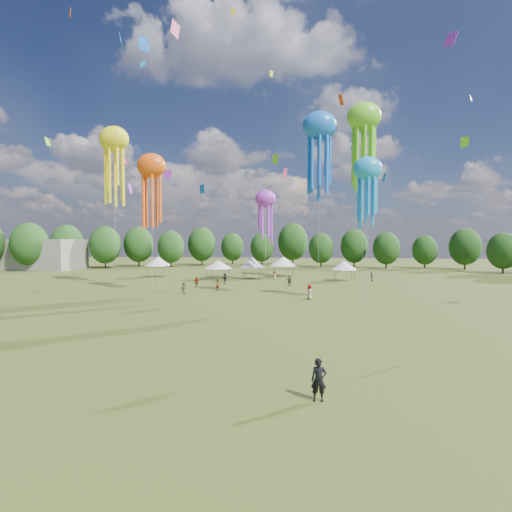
# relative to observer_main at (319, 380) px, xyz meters

# --- Properties ---
(ground) EXTENTS (300.00, 300.00, 0.00)m
(ground) POSITION_rel_observer_main_xyz_m (-7.02, 0.87, -0.97)
(ground) COLOR #384416
(ground) RESTS_ON ground
(observer_main) EXTENTS (0.73, 0.49, 1.95)m
(observer_main) POSITION_rel_observer_main_xyz_m (0.00, 0.00, 0.00)
(observer_main) COLOR black
(observer_main) RESTS_ON ground
(spectator_near) EXTENTS (0.89, 0.78, 1.54)m
(spectator_near) POSITION_rel_observer_main_xyz_m (-16.63, 32.14, -0.20)
(spectator_near) COLOR gray
(spectator_near) RESTS_ON ground
(spectators_far) EXTENTS (30.52, 25.16, 1.84)m
(spectators_far) POSITION_rel_observer_main_xyz_m (-4.77, 42.64, -0.10)
(spectators_far) COLOR gray
(spectators_far) RESTS_ON ground
(festival_tents) EXTENTS (42.32, 12.15, 4.33)m
(festival_tents) POSITION_rel_observer_main_xyz_m (-10.85, 55.00, 2.17)
(festival_tents) COLOR #47474C
(festival_tents) RESTS_ON ground
(show_kites) EXTENTS (47.83, 26.56, 32.60)m
(show_kites) POSITION_rel_observer_main_xyz_m (-3.58, 43.69, 21.62)
(show_kites) COLOR #FF540F
(show_kites) RESTS_ON ground
(small_kites) EXTENTS (78.50, 55.17, 43.43)m
(small_kites) POSITION_rel_observer_main_xyz_m (-7.17, 43.52, 29.13)
(small_kites) COLOR #FF540F
(small_kites) RESTS_ON ground
(treeline) EXTENTS (201.57, 95.24, 13.43)m
(treeline) POSITION_rel_observer_main_xyz_m (-10.88, 63.38, 5.57)
(treeline) COLOR #38281C
(treeline) RESTS_ON ground
(hangar) EXTENTS (40.00, 12.00, 8.00)m
(hangar) POSITION_rel_observer_main_xyz_m (-79.02, 72.87, 3.03)
(hangar) COLOR gray
(hangar) RESTS_ON ground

